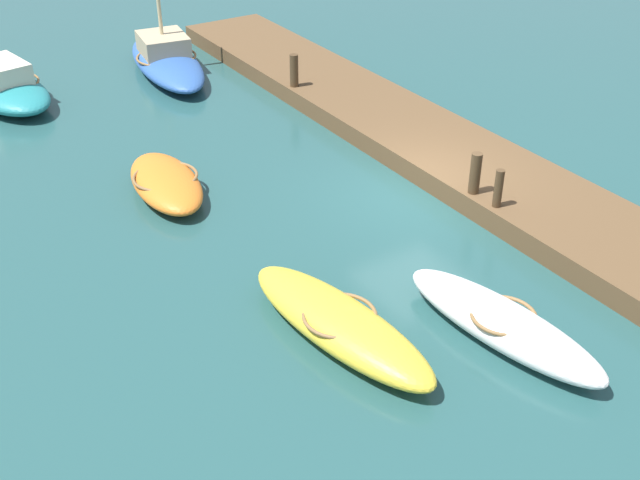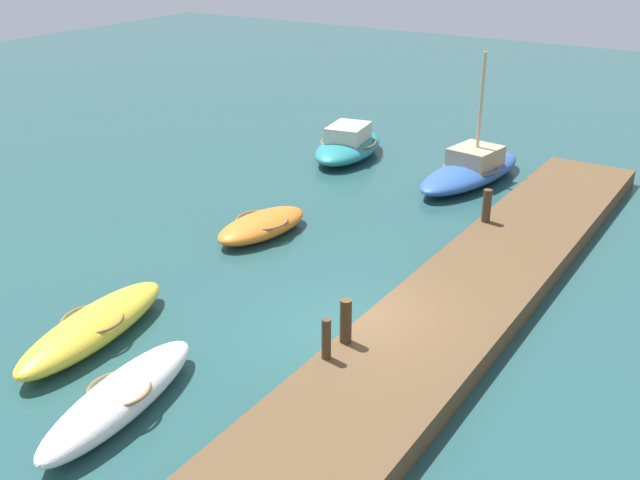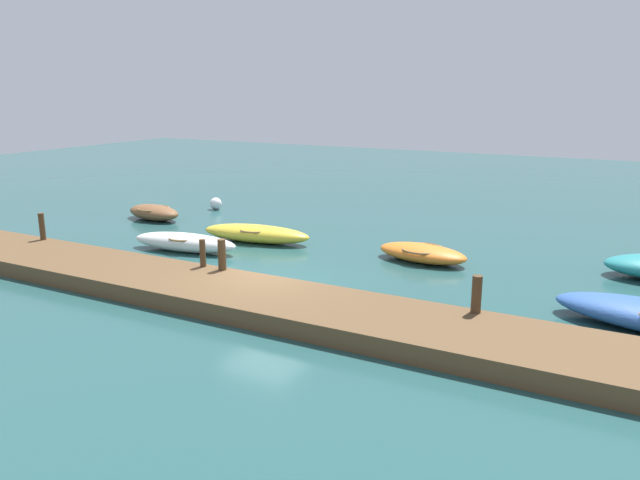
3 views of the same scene
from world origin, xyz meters
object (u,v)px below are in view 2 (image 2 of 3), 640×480
Objects in this scene: sailboat_blue at (471,169)px; motorboat_teal at (348,145)px; rowboat_white at (120,397)px; mooring_post_mid_east at (346,321)px; rowboat_orange at (262,225)px; mooring_post_mid_west at (326,339)px; rowboat_yellow at (93,326)px; mooring_post_east at (487,206)px.

sailboat_blue reaches higher than motorboat_teal.
rowboat_white is 0.75× the size of sailboat_blue.
mooring_post_mid_east is (-12.37, -7.26, 0.50)m from motorboat_teal.
rowboat_orange is at bearing 50.64° from mooring_post_mid_east.
mooring_post_mid_west reaches higher than motorboat_teal.
rowboat_orange is 3.54× the size of mooring_post_mid_east.
rowboat_white is at bearing -154.26° from rowboat_orange.
rowboat_yellow reaches higher than rowboat_white.
rowboat_yellow is 2.88m from rowboat_white.
rowboat_orange is 8.33m from sailboat_blue.
motorboat_teal reaches higher than rowboat_white.
sailboat_blue is at bearing 26.75° from mooring_post_east.
rowboat_orange is 3.57× the size of mooring_post_east.
rowboat_white is 0.93× the size of motorboat_teal.
motorboat_teal is 4.86× the size of mooring_post_mid_east.
mooring_post_mid_east is at bearing -159.52° from motorboat_teal.
motorboat_teal is (16.12, 4.62, 0.14)m from rowboat_white.
mooring_post_mid_east is at bearing -74.44° from rowboat_yellow.
mooring_post_east is at bearing -132.13° from motorboat_teal.
motorboat_teal reaches higher than rowboat_yellow.
motorboat_teal is (14.57, 2.19, 0.13)m from rowboat_yellow.
mooring_post_mid_east reaches higher than rowboat_orange.
sailboat_blue is at bearing 9.65° from mooring_post_mid_west.
rowboat_orange is at bearing -4.25° from rowboat_yellow.
rowboat_orange is 6.72m from rowboat_yellow.
motorboat_teal is at bearing 19.31° from rowboat_orange.
rowboat_yellow is 14.63m from sailboat_blue.
mooring_post_mid_west is (1.45, -5.07, 0.59)m from rowboat_yellow.
mooring_post_east reaches higher than rowboat_white.
mooring_post_east is (-4.57, -7.26, 0.50)m from motorboat_teal.
rowboat_white is (-1.55, -2.43, -0.00)m from rowboat_yellow.
sailboat_blue reaches higher than mooring_post_mid_west.
mooring_post_east reaches higher than rowboat_orange.
rowboat_orange is 3.90× the size of mooring_post_mid_west.
mooring_post_mid_east is at bearing -122.69° from rowboat_orange.
sailboat_blue is 12.36m from mooring_post_mid_east.
sailboat_blue is at bearing -9.41° from rowboat_white.
mooring_post_mid_east is at bearing 180.00° from mooring_post_east.
mooring_post_mid_east reaches higher than rowboat_yellow.
mooring_post_east is at bearing -144.75° from sailboat_blue.
rowboat_orange is 8.06m from motorboat_teal.
rowboat_yellow is 5.31× the size of mooring_post_mid_west.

